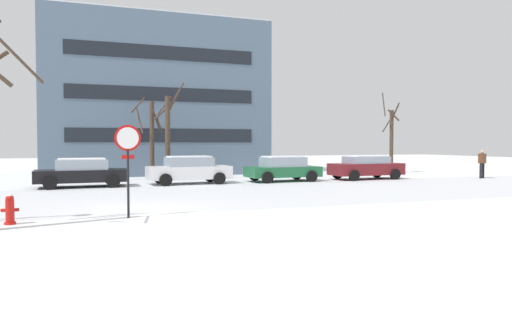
{
  "coord_description": "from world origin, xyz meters",
  "views": [
    {
      "loc": [
        -1.67,
        -15.48,
        2.17
      ],
      "look_at": [
        5.73,
        5.53,
        1.38
      ],
      "focal_mm": 32.98,
      "sensor_mm": 36.0,
      "label": 1
    }
  ],
  "objects_px": {
    "pedestrian_crossing": "(482,162)",
    "parked_car_green": "(283,169)",
    "parked_car_white": "(189,170)",
    "stop_sign": "(128,153)",
    "parked_car_maroon": "(366,167)",
    "fire_hydrant": "(10,209)",
    "parked_car_black": "(82,172)"
  },
  "relations": [
    {
      "from": "pedestrian_crossing",
      "to": "parked_car_green",
      "type": "bearing_deg",
      "value": 171.15
    },
    {
      "from": "stop_sign",
      "to": "pedestrian_crossing",
      "type": "height_order",
      "value": "stop_sign"
    },
    {
      "from": "fire_hydrant",
      "to": "parked_car_white",
      "type": "height_order",
      "value": "parked_car_white"
    },
    {
      "from": "parked_car_black",
      "to": "pedestrian_crossing",
      "type": "height_order",
      "value": "pedestrian_crossing"
    },
    {
      "from": "parked_car_white",
      "to": "parked_car_green",
      "type": "bearing_deg",
      "value": -1.54
    },
    {
      "from": "fire_hydrant",
      "to": "parked_car_green",
      "type": "xyz_separation_m",
      "value": [
        12.4,
        10.73,
        0.32
      ]
    },
    {
      "from": "fire_hydrant",
      "to": "parked_car_maroon",
      "type": "height_order",
      "value": "parked_car_maroon"
    },
    {
      "from": "parked_car_white",
      "to": "parked_car_black",
      "type": "bearing_deg",
      "value": -179.18
    },
    {
      "from": "fire_hydrant",
      "to": "pedestrian_crossing",
      "type": "height_order",
      "value": "pedestrian_crossing"
    },
    {
      "from": "parked_car_black",
      "to": "parked_car_white",
      "type": "height_order",
      "value": "parked_car_white"
    },
    {
      "from": "pedestrian_crossing",
      "to": "stop_sign",
      "type": "bearing_deg",
      "value": -158.38
    },
    {
      "from": "stop_sign",
      "to": "pedestrian_crossing",
      "type": "bearing_deg",
      "value": 21.62
    },
    {
      "from": "stop_sign",
      "to": "fire_hydrant",
      "type": "relative_size",
      "value": 3.27
    },
    {
      "from": "parked_car_green",
      "to": "parked_car_maroon",
      "type": "xyz_separation_m",
      "value": [
        5.39,
        -0.18,
        0.01
      ]
    },
    {
      "from": "fire_hydrant",
      "to": "parked_car_green",
      "type": "distance_m",
      "value": 16.4
    },
    {
      "from": "stop_sign",
      "to": "parked_car_white",
      "type": "height_order",
      "value": "stop_sign"
    },
    {
      "from": "parked_car_green",
      "to": "parked_car_maroon",
      "type": "distance_m",
      "value": 5.39
    },
    {
      "from": "fire_hydrant",
      "to": "parked_car_maroon",
      "type": "bearing_deg",
      "value": 30.69
    },
    {
      "from": "stop_sign",
      "to": "pedestrian_crossing",
      "type": "distance_m",
      "value": 23.55
    },
    {
      "from": "parked_car_white",
      "to": "fire_hydrant",
      "type": "bearing_deg",
      "value": -122.82
    },
    {
      "from": "stop_sign",
      "to": "parked_car_maroon",
      "type": "xyz_separation_m",
      "value": [
        14.7,
        10.45,
        -1.16
      ]
    },
    {
      "from": "parked_car_black",
      "to": "parked_car_white",
      "type": "bearing_deg",
      "value": 0.82
    },
    {
      "from": "parked_car_maroon",
      "to": "pedestrian_crossing",
      "type": "relative_size",
      "value": 2.57
    },
    {
      "from": "parked_car_green",
      "to": "pedestrian_crossing",
      "type": "height_order",
      "value": "pedestrian_crossing"
    },
    {
      "from": "parked_car_white",
      "to": "stop_sign",
      "type": "bearing_deg",
      "value": -110.06
    },
    {
      "from": "fire_hydrant",
      "to": "parked_car_white",
      "type": "relative_size",
      "value": 0.19
    },
    {
      "from": "parked_car_black",
      "to": "pedestrian_crossing",
      "type": "distance_m",
      "value": 23.42
    },
    {
      "from": "parked_car_maroon",
      "to": "pedestrian_crossing",
      "type": "height_order",
      "value": "pedestrian_crossing"
    },
    {
      "from": "parked_car_black",
      "to": "parked_car_green",
      "type": "distance_m",
      "value": 10.77
    },
    {
      "from": "parked_car_white",
      "to": "parked_car_maroon",
      "type": "bearing_deg",
      "value": -1.7
    },
    {
      "from": "fire_hydrant",
      "to": "parked_car_white",
      "type": "bearing_deg",
      "value": 57.18
    },
    {
      "from": "stop_sign",
      "to": "fire_hydrant",
      "type": "height_order",
      "value": "stop_sign"
    }
  ]
}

